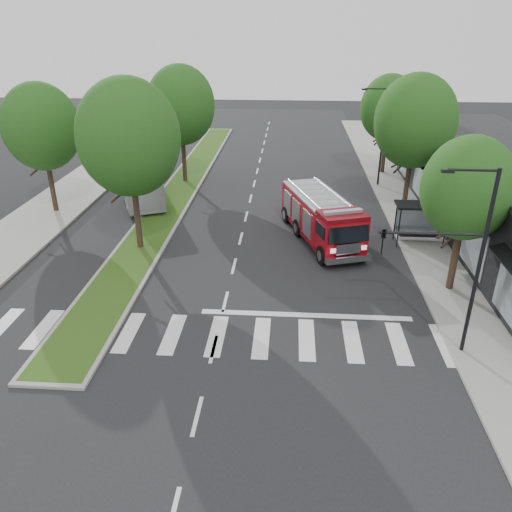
# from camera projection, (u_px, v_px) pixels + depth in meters

# --- Properties ---
(ground) EXTENTS (140.00, 140.00, 0.00)m
(ground) POSITION_uv_depth(u_px,v_px,m) (225.00, 302.00, 24.95)
(ground) COLOR black
(ground) RESTS_ON ground
(sidewalk_right) EXTENTS (5.00, 80.00, 0.15)m
(sidewalk_right) POSITION_uv_depth(u_px,v_px,m) (430.00, 231.00, 33.15)
(sidewalk_right) COLOR gray
(sidewalk_right) RESTS_ON ground
(sidewalk_left) EXTENTS (5.00, 80.00, 0.15)m
(sidewalk_left) POSITION_uv_depth(u_px,v_px,m) (37.00, 221.00, 34.85)
(sidewalk_left) COLOR gray
(sidewalk_left) RESTS_ON ground
(median) EXTENTS (3.00, 50.00, 0.15)m
(median) POSITION_uv_depth(u_px,v_px,m) (181.00, 188.00, 41.53)
(median) COLOR gray
(median) RESTS_ON ground
(storefront_row) EXTENTS (8.00, 30.00, 5.00)m
(storefront_row) POSITION_uv_depth(u_px,v_px,m) (508.00, 198.00, 31.83)
(storefront_row) COLOR black
(storefront_row) RESTS_ON ground
(bus_shelter) EXTENTS (3.20, 1.60, 2.61)m
(bus_shelter) POSITION_uv_depth(u_px,v_px,m) (421.00, 212.00, 30.72)
(bus_shelter) COLOR black
(bus_shelter) RESTS_ON ground
(tree_right_near) EXTENTS (4.40, 4.40, 8.05)m
(tree_right_near) POSITION_uv_depth(u_px,v_px,m) (468.00, 189.00, 23.68)
(tree_right_near) COLOR black
(tree_right_near) RESTS_ON ground
(tree_right_mid) EXTENTS (5.60, 5.60, 9.72)m
(tree_right_mid) POSITION_uv_depth(u_px,v_px,m) (415.00, 121.00, 34.08)
(tree_right_mid) COLOR black
(tree_right_mid) RESTS_ON ground
(tree_right_far) EXTENTS (5.00, 5.00, 8.73)m
(tree_right_far) POSITION_uv_depth(u_px,v_px,m) (389.00, 108.00, 43.38)
(tree_right_far) COLOR black
(tree_right_far) RESTS_ON ground
(tree_median_near) EXTENTS (5.80, 5.80, 10.16)m
(tree_median_near) POSITION_uv_depth(u_px,v_px,m) (129.00, 138.00, 27.82)
(tree_median_near) COLOR black
(tree_median_near) RESTS_ON ground
(tree_median_far) EXTENTS (5.60, 5.60, 9.72)m
(tree_median_far) POSITION_uv_depth(u_px,v_px,m) (181.00, 105.00, 40.59)
(tree_median_far) COLOR black
(tree_median_far) RESTS_ON ground
(tree_left_mid) EXTENTS (5.20, 5.20, 9.16)m
(tree_left_mid) POSITION_uv_depth(u_px,v_px,m) (41.00, 127.00, 34.02)
(tree_left_mid) COLOR black
(tree_left_mid) RESTS_ON ground
(streetlight_right_near) EXTENTS (4.08, 0.22, 8.00)m
(streetlight_right_near) POSITION_uv_depth(u_px,v_px,m) (458.00, 252.00, 19.20)
(streetlight_right_near) COLOR black
(streetlight_right_near) RESTS_ON ground
(streetlight_right_far) EXTENTS (2.11, 0.20, 8.00)m
(streetlight_right_far) POSITION_uv_depth(u_px,v_px,m) (381.00, 133.00, 40.42)
(streetlight_right_far) COLOR black
(streetlight_right_far) RESTS_ON ground
(fire_engine) EXTENTS (5.31, 9.30, 3.09)m
(fire_engine) POSITION_uv_depth(u_px,v_px,m) (321.00, 218.00, 31.43)
(fire_engine) COLOR #5E050B
(fire_engine) RESTS_ON ground
(city_bus) EXTENTS (6.65, 11.20, 3.08)m
(city_bus) POSITION_uv_depth(u_px,v_px,m) (138.00, 177.00, 39.42)
(city_bus) COLOR silver
(city_bus) RESTS_ON ground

